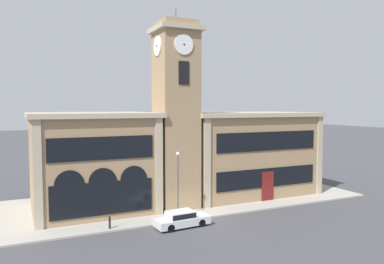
% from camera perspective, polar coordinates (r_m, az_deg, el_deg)
% --- Properties ---
extents(ground_plane, '(300.00, 300.00, 0.00)m').
position_cam_1_polar(ground_plane, '(35.08, 0.61, -13.28)').
color(ground_plane, '#424247').
extents(sidewalk_kerb, '(43.36, 14.66, 0.15)m').
position_cam_1_polar(sidewalk_kerb, '(41.53, -3.87, -10.45)').
color(sidewalk_kerb, '#A39E93').
rests_on(sidewalk_kerb, ground_plane).
extents(clock_tower, '(4.52, 4.52, 19.97)m').
position_cam_1_polar(clock_tower, '(37.74, -2.44, 2.51)').
color(clock_tower, '#9E7F5B').
rests_on(clock_tower, ground_plane).
extents(town_hall_left_wing, '(11.99, 10.64, 9.77)m').
position_cam_1_polar(town_hall_left_wing, '(38.81, -14.98, -4.32)').
color(town_hall_left_wing, '#9E7F5B').
rests_on(town_hall_left_wing, ground_plane).
extents(town_hall_right_wing, '(16.17, 10.64, 9.67)m').
position_cam_1_polar(town_hall_right_wing, '(45.43, 7.73, -3.10)').
color(town_hall_right_wing, '#9E7F5B').
rests_on(town_hall_right_wing, ground_plane).
extents(parked_car_near, '(4.88, 2.09, 1.40)m').
position_cam_1_polar(parked_car_near, '(33.03, -1.60, -13.06)').
color(parked_car_near, silver).
rests_on(parked_car_near, ground_plane).
extents(street_lamp, '(0.36, 0.36, 6.13)m').
position_cam_1_polar(street_lamp, '(34.13, -2.16, -6.62)').
color(street_lamp, '#4C4C51').
rests_on(street_lamp, sidewalk_kerb).
extents(bollard, '(0.18, 0.18, 1.06)m').
position_cam_1_polar(bollard, '(32.93, -12.44, -13.32)').
color(bollard, black).
rests_on(bollard, sidewalk_kerb).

